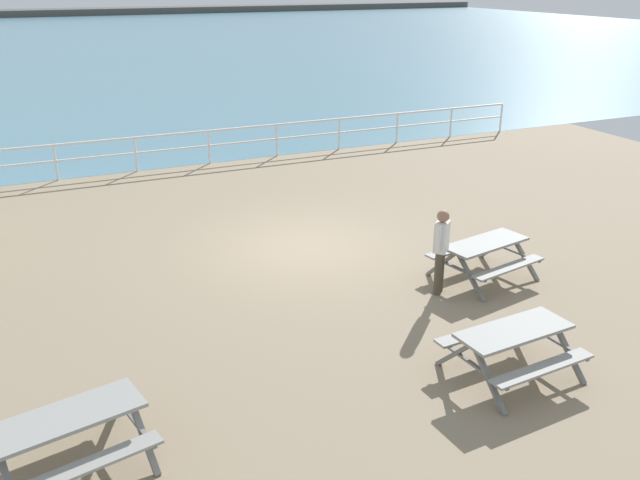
# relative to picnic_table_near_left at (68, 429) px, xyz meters

# --- Properties ---
(ground_plane) EXTENTS (30.00, 24.00, 0.20)m
(ground_plane) POSITION_rel_picnic_table_near_left_xyz_m (5.35, 5.46, -0.68)
(ground_plane) COLOR gray
(sea_band) EXTENTS (142.00, 90.00, 0.01)m
(sea_band) POSITION_rel_picnic_table_near_left_xyz_m (5.35, 58.21, -0.58)
(sea_band) COLOR teal
(sea_band) RESTS_ON ground
(distant_shoreline) EXTENTS (142.00, 6.00, 1.80)m
(distant_shoreline) POSITION_rel_picnic_table_near_left_xyz_m (5.35, 101.21, -0.58)
(distant_shoreline) COLOR #4C4C47
(distant_shoreline) RESTS_ON ground
(seaward_railing) EXTENTS (23.07, 0.07, 1.08)m
(seaward_railing) POSITION_rel_picnic_table_near_left_xyz_m (5.35, 13.21, 0.18)
(seaward_railing) COLOR white
(seaward_railing) RESTS_ON ground
(picnic_table_near_left) EXTENTS (2.08, 1.85, 0.80)m
(picnic_table_near_left) POSITION_rel_picnic_table_near_left_xyz_m (0.00, 0.00, 0.00)
(picnic_table_near_left) COLOR gray
(picnic_table_near_left) RESTS_ON ground
(picnic_table_near_right) EXTENTS (1.91, 1.66, 0.80)m
(picnic_table_near_right) POSITION_rel_picnic_table_near_left_xyz_m (6.27, -0.52, 0.00)
(picnic_table_near_right) COLOR gray
(picnic_table_near_right) RESTS_ON ground
(picnic_table_mid_centre) EXTENTS (2.05, 1.83, 0.80)m
(picnic_table_mid_centre) POSITION_rel_picnic_table_near_left_xyz_m (8.02, 2.50, 0.00)
(picnic_table_mid_centre) COLOR gray
(picnic_table_mid_centre) RESTS_ON ground
(visitor) EXTENTS (0.42, 0.39, 1.66)m
(visitor) POSITION_rel_picnic_table_near_left_xyz_m (6.84, 2.31, 0.36)
(visitor) COLOR #4C4233
(visitor) RESTS_ON ground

